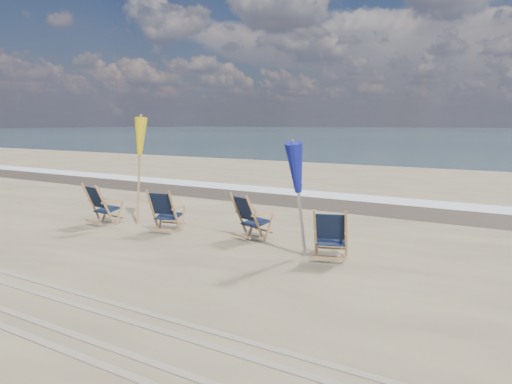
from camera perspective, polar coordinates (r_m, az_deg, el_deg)
surf_foam at (r=15.88m, az=12.07°, el=-0.66°), size 200.00×1.40×0.01m
wet_sand_strip at (r=14.51m, az=9.95°, el=-1.41°), size 200.00×2.60×0.00m
tire_tracks at (r=7.03m, az=-23.34°, el=-12.02°), size 80.00×1.30×0.01m
beach_chair_0 at (r=11.66m, az=-16.95°, el=-1.49°), size 0.70×0.77×0.98m
beach_chair_1 at (r=10.60m, az=-9.37°, el=-2.25°), size 0.74×0.80×0.94m
beach_chair_2 at (r=9.72m, az=-0.19°, el=-3.04°), size 0.80×0.85×0.95m
beach_chair_3 at (r=8.44m, az=10.23°, el=-4.99°), size 0.77×0.82×0.92m
umbrella_yellow at (r=11.66m, az=-13.35°, el=5.57°), size 0.30×0.30×2.43m
umbrella_blue at (r=8.45m, az=5.09°, el=2.33°), size 0.30×0.30×2.02m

